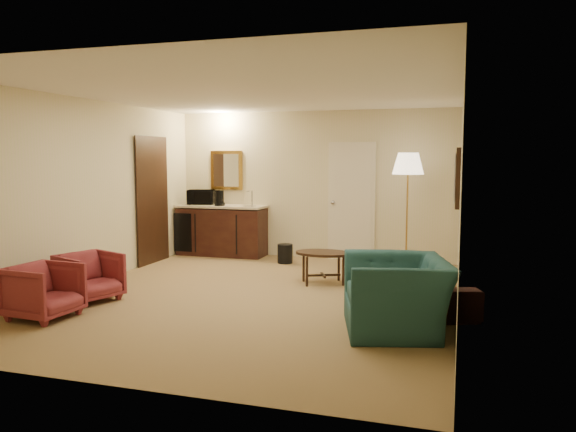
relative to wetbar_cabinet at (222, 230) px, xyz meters
name	(u,v)px	position (x,y,z in m)	size (l,w,h in m)	color
ground	(255,297)	(1.65, -2.72, -0.46)	(6.00, 6.00, 0.00)	#916C4A
room_walls	(267,163)	(1.55, -1.95, 1.26)	(5.02, 6.01, 2.61)	beige
wetbar_cabinet	(222,230)	(0.00, 0.00, 0.00)	(1.64, 0.58, 0.92)	#351B11
sofa	(428,275)	(3.80, -2.43, -0.11)	(1.81, 0.53, 0.71)	black
teal_armchair	(397,282)	(3.55, -3.62, 0.05)	(1.16, 0.76, 1.02)	#1C4146
rose_chair_near	(89,274)	(-0.25, -3.52, -0.13)	(0.65, 0.61, 0.67)	maroon
rose_chair_far	(44,288)	(-0.25, -4.32, -0.12)	(0.66, 0.61, 0.67)	maroon
coffee_table	(323,268)	(2.32, -1.72, -0.23)	(0.80, 0.54, 0.46)	black
floor_lamp	(407,211)	(3.35, -0.32, 0.48)	(0.50, 0.50, 1.87)	#BA8D3E
waste_bin	(285,254)	(1.34, -0.41, -0.30)	(0.26, 0.26, 0.32)	black
microwave	(201,196)	(-0.43, 0.04, 0.63)	(0.49, 0.27, 0.33)	black
coffee_maker	(220,198)	(0.02, -0.12, 0.60)	(0.15, 0.15, 0.28)	black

